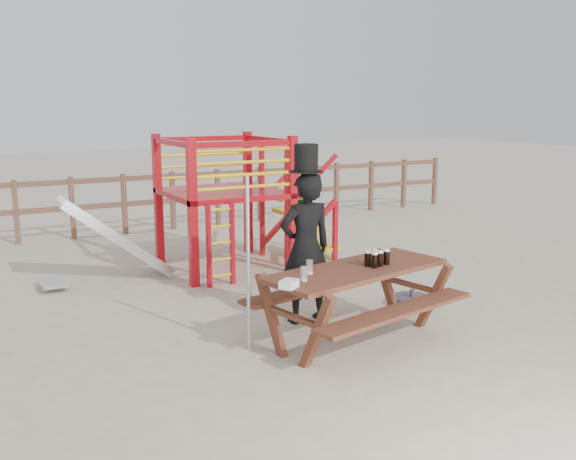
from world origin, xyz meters
name	(u,v)px	position (x,y,z in m)	size (l,w,h in m)	color
ground	(336,342)	(0.00, 0.00, 0.00)	(60.00, 60.00, 0.00)	#C6B39A
back_fence	(149,196)	(0.00, 7.00, 0.74)	(15.09, 0.09, 1.20)	brown
playground_fort	(219,201)	(0.12, 3.58, 1.07)	(4.71, 1.84, 2.10)	#B00B15
picnic_table	(356,295)	(0.22, -0.06, 0.52)	(2.39, 1.87, 0.83)	brown
man_with_hat	(306,244)	(0.05, 0.76, 0.95)	(0.68, 0.46, 2.12)	black
metal_pole	(248,265)	(-0.93, 0.25, 0.93)	(0.04, 0.04, 1.85)	#B2B2B7
parasol_base	(412,301)	(1.57, 0.62, 0.06)	(0.51, 0.51, 0.21)	#3B3B41
paper_bag	(289,284)	(-0.80, -0.38, 0.87)	(0.18, 0.14, 0.08)	white
stout_pints	(377,258)	(0.46, -0.09, 0.91)	(0.30, 0.19, 0.17)	black
empty_glasses	(307,271)	(-0.46, -0.14, 0.90)	(0.26, 0.28, 0.15)	silver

